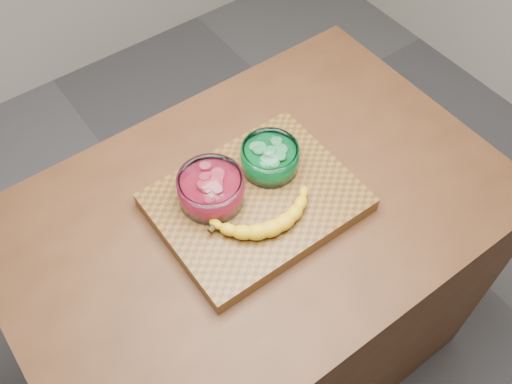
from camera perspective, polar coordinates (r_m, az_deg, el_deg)
ground at (r=2.14m, az=0.00°, el=-15.35°), size 3.50×3.50×0.00m
counter at (r=1.73m, az=0.00°, el=-10.03°), size 1.20×0.80×0.90m
cutting_board at (r=1.33m, az=0.00°, el=-1.02°), size 0.45×0.35×0.04m
bowl_red at (r=1.28m, az=-4.52°, el=0.28°), size 0.15×0.15×0.07m
bowl_green at (r=1.34m, az=1.39°, el=3.43°), size 0.14×0.14×0.06m
banana at (r=1.26m, az=0.98°, el=-2.16°), size 0.27×0.15×0.04m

